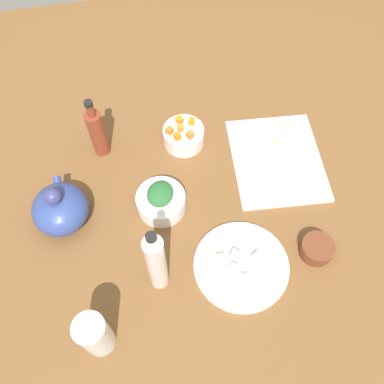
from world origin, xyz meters
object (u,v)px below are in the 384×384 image
(cutting_board, at_px, (277,160))
(bowl_carrots, at_px, (184,136))
(bowl_small_side, at_px, (317,249))
(bottle_1, at_px, (156,263))
(drinking_glass_0, at_px, (95,335))
(bowl_greens, at_px, (161,202))
(plate_tofu, at_px, (241,266))
(teapot, at_px, (60,209))
(bottle_0, at_px, (97,132))

(cutting_board, height_order, bowl_carrots, bowl_carrots)
(bowl_small_side, relative_size, bottle_1, 0.32)
(cutting_board, relative_size, drinking_glass_0, 2.21)
(bowl_greens, bearing_deg, drinking_glass_0, 148.47)
(cutting_board, height_order, bowl_small_side, bowl_small_side)
(plate_tofu, height_order, bowl_greens, bowl_greens)
(bowl_carrots, xyz_separation_m, bottle_1, (-0.41, 0.14, 0.09))
(cutting_board, xyz_separation_m, drinking_glass_0, (-0.40, 0.55, 0.07))
(bowl_greens, xyz_separation_m, bowl_carrots, (0.21, -0.10, 0.00))
(bowl_greens, bearing_deg, bowl_carrots, -26.37)
(plate_tofu, height_order, bottle_1, bottle_1)
(bowl_carrots, bearing_deg, drinking_glass_0, 150.43)
(teapot, xyz_separation_m, bottle_1, (-0.22, -0.22, 0.07))
(drinking_glass_0, bearing_deg, bottle_0, -5.85)
(bowl_small_side, bearing_deg, cutting_board, 1.96)
(cutting_board, height_order, plate_tofu, plate_tofu)
(bowl_small_side, xyz_separation_m, bottle_1, (0.01, 0.40, 0.10))
(plate_tofu, distance_m, bottle_0, 0.54)
(bottle_0, xyz_separation_m, bottle_1, (-0.43, -0.10, 0.03))
(bowl_small_side, xyz_separation_m, drinking_glass_0, (-0.11, 0.56, 0.05))
(bowl_carrots, xyz_separation_m, drinking_glass_0, (-0.52, 0.30, 0.04))
(drinking_glass_0, bearing_deg, cutting_board, -53.84)
(bowl_carrots, bearing_deg, plate_tofu, -171.02)
(bowl_greens, distance_m, bottle_1, 0.23)
(cutting_board, xyz_separation_m, bottle_1, (-0.29, 0.39, 0.11))
(bowl_greens, xyz_separation_m, bottle_0, (0.22, 0.14, 0.06))
(bowl_carrots, distance_m, bottle_1, 0.44)
(bowl_small_side, height_order, bottle_1, bottle_1)
(bowl_small_side, distance_m, bottle_0, 0.67)
(bowl_greens, relative_size, bottle_1, 0.50)
(plate_tofu, xyz_separation_m, bowl_greens, (0.21, 0.17, 0.02))
(bowl_small_side, bearing_deg, plate_tofu, 90.03)
(bowl_carrots, height_order, teapot, teapot)
(bottle_1, bearing_deg, bowl_greens, -10.79)
(plate_tofu, xyz_separation_m, teapot, (0.23, 0.43, 0.05))
(bottle_1, bearing_deg, drinking_glass_0, 126.44)
(bowl_small_side, bearing_deg, teapot, 69.85)
(cutting_board, relative_size, teapot, 1.84)
(bowl_greens, bearing_deg, teapot, 85.92)
(bottle_1, distance_m, drinking_glass_0, 0.20)
(bottle_0, bearing_deg, plate_tofu, -144.75)
(bowl_greens, distance_m, bowl_small_side, 0.42)
(plate_tofu, relative_size, bottle_0, 1.17)
(teapot, distance_m, bottle_0, 0.24)
(bottle_0, distance_m, drinking_glass_0, 0.55)
(cutting_board, relative_size, bowl_small_side, 3.68)
(plate_tofu, distance_m, bottle_1, 0.23)
(cutting_board, distance_m, bowl_greens, 0.36)
(bowl_small_side, height_order, bottle_0, bottle_0)
(teapot, relative_size, bottle_1, 0.63)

